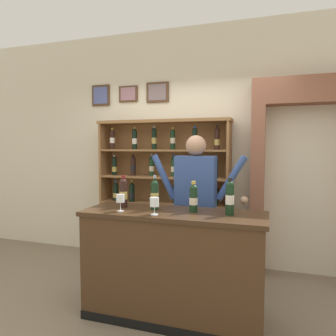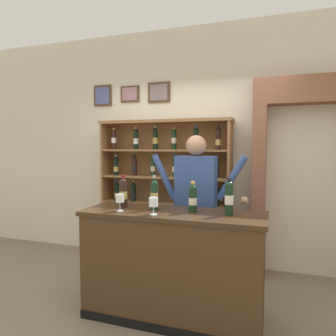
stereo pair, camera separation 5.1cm
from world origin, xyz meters
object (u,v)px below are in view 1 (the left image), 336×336
at_px(tasting_counter, 173,265).
at_px(shopkeeper, 196,196).
at_px(tasting_bottle_riserva, 123,192).
at_px(wine_glass_spare, 120,199).
at_px(tasting_bottle_vin_santo, 155,194).
at_px(tasting_bottle_bianco, 230,197).
at_px(wine_shelf, 164,189).
at_px(tasting_bottle_super_tuscan, 193,197).
at_px(wine_glass_center, 154,203).

bearing_deg(tasting_counter, shopkeeper, 82.06).
distance_m(tasting_bottle_riserva, wine_glass_spare, 0.19).
distance_m(tasting_bottle_vin_santo, wine_glass_spare, 0.32).
bearing_deg(tasting_counter, wine_glass_spare, -163.57).
bearing_deg(shopkeeper, tasting_bottle_bianco, -52.03).
height_order(shopkeeper, tasting_bottle_bianco, shopkeeper).
bearing_deg(wine_glass_spare, tasting_bottle_vin_santo, 31.76).
distance_m(wine_shelf, tasting_bottle_bianco, 1.65).
height_order(wine_shelf, tasting_bottle_riserva, wine_shelf).
relative_size(tasting_counter, shopkeeper, 0.97).
height_order(tasting_bottle_vin_santo, tasting_bottle_super_tuscan, tasting_bottle_vin_santo).
height_order(tasting_bottle_super_tuscan, wine_glass_center, tasting_bottle_super_tuscan).
bearing_deg(shopkeeper, tasting_counter, -97.94).
bearing_deg(tasting_bottle_vin_santo, shopkeeper, 63.37).
relative_size(tasting_bottle_super_tuscan, wine_glass_spare, 1.78).
bearing_deg(tasting_bottle_bianco, tasting_bottle_vin_santo, 179.37).
distance_m(wine_shelf, wine_glass_spare, 1.44).
relative_size(shopkeeper, tasting_bottle_vin_santo, 5.28).
distance_m(shopkeeper, tasting_bottle_vin_santo, 0.61).
height_order(wine_shelf, tasting_bottle_super_tuscan, wine_shelf).
height_order(shopkeeper, wine_glass_spare, shopkeeper).
height_order(wine_shelf, tasting_bottle_bianco, wine_shelf).
distance_m(shopkeeper, tasting_bottle_riserva, 0.80).
distance_m(tasting_bottle_vin_santo, tasting_bottle_bianco, 0.70).
bearing_deg(tasting_bottle_super_tuscan, wine_glass_center, -141.94).
xyz_separation_m(wine_glass_spare, wine_glass_center, (0.35, -0.04, -0.01)).
distance_m(wine_shelf, tasting_counter, 1.50).
bearing_deg(tasting_bottle_vin_santo, tasting_bottle_super_tuscan, 2.90).
bearing_deg(tasting_bottle_bianco, wine_shelf, 129.01).
bearing_deg(tasting_bottle_bianco, tasting_bottle_riserva, 178.89).
bearing_deg(tasting_bottle_super_tuscan, tasting_bottle_vin_santo, -177.10).
xyz_separation_m(wine_shelf, tasting_bottle_bianco, (1.03, -1.28, 0.14)).
relative_size(wine_shelf, tasting_bottle_super_tuscan, 6.95).
height_order(tasting_counter, tasting_bottle_bianco, tasting_bottle_bianco).
bearing_deg(tasting_bottle_bianco, wine_glass_spare, -170.56).
height_order(tasting_bottle_super_tuscan, tasting_bottle_bianco, tasting_bottle_bianco).
relative_size(tasting_bottle_vin_santo, wine_glass_center, 2.13).
bearing_deg(tasting_counter, wine_glass_center, -122.91).
bearing_deg(tasting_counter, tasting_bottle_super_tuscan, 15.97).
relative_size(wine_shelf, tasting_counter, 1.16).
bearing_deg(wine_shelf, tasting_counter, -67.92).
relative_size(tasting_bottle_riserva, tasting_bottle_super_tuscan, 1.12).
distance_m(tasting_counter, wine_glass_spare, 0.78).
relative_size(tasting_bottle_super_tuscan, wine_glass_center, 1.83).
bearing_deg(tasting_bottle_super_tuscan, tasting_counter, -164.03).
relative_size(wine_shelf, tasting_bottle_vin_santo, 5.99).
bearing_deg(tasting_bottle_super_tuscan, tasting_bottle_bianco, -4.57).
bearing_deg(wine_glass_center, wine_shelf, 105.55).
distance_m(tasting_bottle_bianco, wine_glass_center, 0.66).
xyz_separation_m(tasting_bottle_bianco, wine_glass_spare, (-0.97, -0.16, -0.05)).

